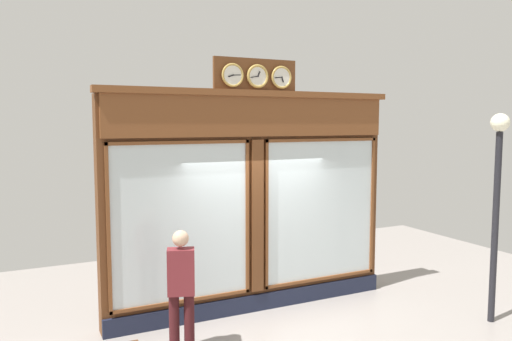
{
  "coord_description": "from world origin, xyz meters",
  "views": [
    {
      "loc": [
        3.45,
        7.13,
        3.1
      ],
      "look_at": [
        0.0,
        0.0,
        2.34
      ],
      "focal_mm": 34.61,
      "sensor_mm": 36.0,
      "label": 1
    }
  ],
  "objects": [
    {
      "name": "shop_facade",
      "position": [
        -0.0,
        -0.13,
        1.83
      ],
      "size": [
        5.04,
        0.42,
        4.12
      ],
      "color": "#5B3319",
      "rests_on": "ground_plane"
    },
    {
      "name": "street_lamp",
      "position": [
        -3.13,
        2.01,
        2.17
      ],
      "size": [
        0.28,
        0.28,
        3.25
      ],
      "color": "black",
      "rests_on": "ground_plane"
    },
    {
      "name": "pedestrian",
      "position": [
        1.56,
        0.94,
        0.93
      ],
      "size": [
        0.41,
        0.32,
        1.69
      ],
      "color": "#3A1316",
      "rests_on": "ground_plane"
    }
  ]
}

